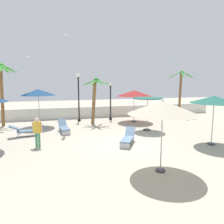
{
  "coord_description": "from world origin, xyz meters",
  "views": [
    {
      "loc": [
        -3.87,
        -11.01,
        3.61
      ],
      "look_at": [
        0.0,
        3.16,
        1.4
      ],
      "focal_mm": 33.71,
      "sensor_mm": 36.0,
      "label": 1
    }
  ],
  "objects": [
    {
      "name": "patio_umbrella_3",
      "position": [
        0.1,
        -3.83,
        2.58
      ],
      "size": [
        2.7,
        2.7,
        2.88
      ],
      "color": "#333338",
      "rests_on": "ground_plane"
    },
    {
      "name": "patio_umbrella_0",
      "position": [
        2.53,
        2.76,
        2.16
      ],
      "size": [
        2.14,
        2.14,
        2.52
      ],
      "color": "#333338",
      "rests_on": "ground_plane"
    },
    {
      "name": "lamp_post_0",
      "position": [
        1.06,
        7.54,
        1.8
      ],
      "size": [
        0.29,
        0.29,
        3.36
      ],
      "color": "black",
      "rests_on": "ground_plane"
    },
    {
      "name": "palm_tree_2",
      "position": [
        -7.8,
        7.09,
        3.23
      ],
      "size": [
        2.51,
        2.5,
        4.93
      ],
      "color": "brown",
      "rests_on": "ground_plane"
    },
    {
      "name": "lounge_chair_1",
      "position": [
        0.07,
        -0.06,
        0.39
      ],
      "size": [
        1.43,
        1.91,
        0.84
      ],
      "color": "#B7B7BC",
      "rests_on": "ground_plane"
    },
    {
      "name": "patio_umbrella_5",
      "position": [
        4.61,
        -1.37,
        2.56
      ],
      "size": [
        2.6,
        2.6,
        2.82
      ],
      "color": "#333338",
      "rests_on": "ground_plane"
    },
    {
      "name": "palm_tree_0",
      "position": [
        8.41,
        7.7,
        2.99
      ],
      "size": [
        2.78,
        2.57,
        4.59
      ],
      "color": "brown",
      "rests_on": "ground_plane"
    },
    {
      "name": "patio_umbrella_1",
      "position": [
        2.8,
        6.1,
        2.5
      ],
      "size": [
        3.01,
        3.01,
        2.8
      ],
      "color": "#333338",
      "rests_on": "ground_plane"
    },
    {
      "name": "ground_plane",
      "position": [
        0.0,
        0.0,
        0.0
      ],
      "size": [
        56.0,
        56.0,
        0.0
      ],
      "primitive_type": "plane",
      "color": "#B2A893"
    },
    {
      "name": "boundary_wall",
      "position": [
        0.0,
        9.02,
        0.54
      ],
      "size": [
        25.2,
        0.3,
        1.09
      ],
      "primitive_type": "cube",
      "color": "silver",
      "rests_on": "ground_plane"
    },
    {
      "name": "lamp_post_1",
      "position": [
        -1.83,
        7.62,
        2.47
      ],
      "size": [
        0.35,
        0.35,
        4.18
      ],
      "color": "black",
      "rests_on": "ground_plane"
    },
    {
      "name": "guest_0",
      "position": [
        -4.85,
        0.7,
        0.99
      ],
      "size": [
        0.54,
        0.34,
        1.63
      ],
      "color": "#3F8C59",
      "rests_on": "ground_plane"
    },
    {
      "name": "patio_umbrella_2",
      "position": [
        -5.09,
        6.17,
        2.69
      ],
      "size": [
        2.64,
        2.64,
        2.99
      ],
      "color": "#333338",
      "rests_on": "ground_plane"
    },
    {
      "name": "lounge_chair_2",
      "position": [
        -5.83,
        3.29,
        0.4
      ],
      "size": [
        1.92,
        0.88,
        0.82
      ],
      "color": "#B7B7BC",
      "rests_on": "ground_plane"
    },
    {
      "name": "palm_tree_1",
      "position": [
        -0.66,
        6.09,
        2.55
      ],
      "size": [
        2.37,
        2.37,
        3.86
      ],
      "color": "brown",
      "rests_on": "ground_plane"
    },
    {
      "name": "seagull_0",
      "position": [
        -2.93,
        4.56,
        6.79
      ],
      "size": [
        0.39,
        0.91,
        0.14
      ],
      "color": "white"
    },
    {
      "name": "seagull_1",
      "position": [
        -5.76,
        6.56,
        5.37
      ],
      "size": [
        0.43,
        1.37,
        0.14
      ],
      "color": "white"
    },
    {
      "name": "lounge_chair_0",
      "position": [
        -3.34,
        3.73,
        0.39
      ],
      "size": [
        0.77,
        1.94,
        0.84
      ],
      "color": "#B7B7BC",
      "rests_on": "ground_plane"
    }
  ]
}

